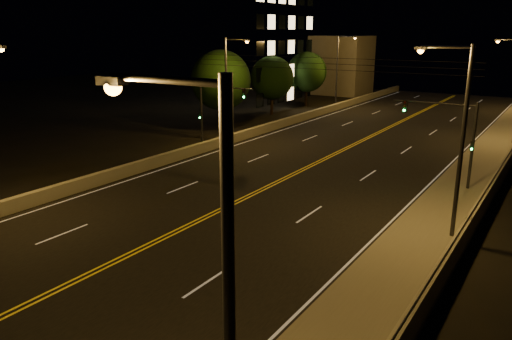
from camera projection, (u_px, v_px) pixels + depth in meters
The scene contains 19 objects.
road at pixel (246, 198), 29.89m from camera, with size 18.00×120.00×0.02m, color black.
sidewalk at pixel (430, 233), 24.25m from camera, with size 3.60×120.00×0.30m, color gray.
curb at pixel (392, 227), 25.24m from camera, with size 0.14×120.00×0.15m, color gray.
parapet_wall at pixel (468, 228), 23.22m from camera, with size 0.30×120.00×1.00m, color #9D9A83.
jersey_barrier at pixel (133, 169), 34.71m from camera, with size 0.45×120.00×0.81m, color #9D9A83.
distant_building_left at pixel (341, 65), 78.49m from camera, with size 8.00×8.00×8.92m, color gray.
parapet_rail at pixel (469, 217), 23.08m from camera, with size 0.06×0.06×120.00m, color black.
lane_markings at pixel (245, 198), 29.83m from camera, with size 17.32×116.00×0.00m.
streetlight_0 at pixel (215, 320), 7.83m from camera, with size 2.55×0.28×9.11m.
streetlight_1 at pixel (457, 132), 22.43m from camera, with size 2.55×0.28×9.11m.
streetlight_5 at pixel (229, 83), 43.54m from camera, with size 2.55×0.28×9.11m.
streetlight_6 at pixel (339, 67), 62.98m from camera, with size 2.55×0.28×9.11m.
traffic_signal_right at pixel (455, 134), 30.39m from camera, with size 5.11×0.31×5.59m.
traffic_signal_left at pixel (212, 109), 40.08m from camera, with size 5.11×0.31×5.59m.
overhead_wires at pixel (319, 64), 35.61m from camera, with size 22.00×0.03×0.83m.
building_tower at pixel (207, 12), 65.38m from camera, with size 24.00×15.00×25.33m.
tree_0 at pixel (221, 80), 48.73m from camera, with size 5.86×5.86×7.94m.
tree_1 at pixel (272, 78), 58.46m from camera, with size 5.07×5.07×6.87m.
tree_2 at pixel (307, 72), 65.22m from camera, with size 5.22×5.22×7.07m.
Camera 1 is at (15.78, -3.55, 9.65)m, focal length 35.00 mm.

